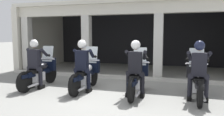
{
  "coord_description": "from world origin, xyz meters",
  "views": [
    {
      "loc": [
        1.89,
        -5.93,
        1.71
      ],
      "look_at": [
        0.0,
        0.34,
        1.02
      ],
      "focal_mm": 34.49,
      "sensor_mm": 36.0,
      "label": 1
    }
  ],
  "objects_px": {
    "motorcycle_center_left": "(86,74)",
    "police_officer_far_right": "(199,66)",
    "police_officer_center_right": "(136,64)",
    "motorcycle_far_left": "(41,72)",
    "police_officer_far_left": "(35,60)",
    "motorcycle_far_right": "(197,80)",
    "police_officer_center_left": "(82,61)",
    "motorcycle_center_right": "(137,77)"
  },
  "relations": [
    {
      "from": "motorcycle_center_left",
      "to": "police_officer_center_left",
      "type": "bearing_deg",
      "value": -88.64
    },
    {
      "from": "police_officer_center_right",
      "to": "motorcycle_far_left",
      "type": "bearing_deg",
      "value": 173.73
    },
    {
      "from": "motorcycle_far_left",
      "to": "motorcycle_far_right",
      "type": "distance_m",
      "value": 4.9
    },
    {
      "from": "police_officer_far_right",
      "to": "police_officer_center_left",
      "type": "bearing_deg",
      "value": 179.43
    },
    {
      "from": "police_officer_center_right",
      "to": "motorcycle_center_left",
      "type": "bearing_deg",
      "value": 166.64
    },
    {
      "from": "police_officer_center_left",
      "to": "motorcycle_far_right",
      "type": "bearing_deg",
      "value": 6.94
    },
    {
      "from": "motorcycle_far_left",
      "to": "police_officer_far_right",
      "type": "distance_m",
      "value": 4.93
    },
    {
      "from": "police_officer_center_left",
      "to": "police_officer_center_right",
      "type": "height_order",
      "value": "same"
    },
    {
      "from": "motorcycle_far_left",
      "to": "motorcycle_far_right",
      "type": "xyz_separation_m",
      "value": [
        4.9,
        0.08,
        0.0
      ]
    },
    {
      "from": "motorcycle_center_left",
      "to": "motorcycle_far_left",
      "type": "bearing_deg",
      "value": -176.46
    },
    {
      "from": "motorcycle_far_left",
      "to": "motorcycle_center_right",
      "type": "xyz_separation_m",
      "value": [
        3.27,
        -0.02,
        0.0
      ]
    },
    {
      "from": "police_officer_center_left",
      "to": "police_officer_far_right",
      "type": "height_order",
      "value": "same"
    },
    {
      "from": "police_officer_far_left",
      "to": "police_officer_center_left",
      "type": "relative_size",
      "value": 1.0
    },
    {
      "from": "police_officer_far_left",
      "to": "motorcycle_far_right",
      "type": "distance_m",
      "value": 4.94
    },
    {
      "from": "police_officer_center_right",
      "to": "police_officer_far_right",
      "type": "height_order",
      "value": "same"
    },
    {
      "from": "police_officer_far_left",
      "to": "police_officer_center_left",
      "type": "xyz_separation_m",
      "value": [
        1.63,
        0.05,
        0.0
      ]
    },
    {
      "from": "motorcycle_far_left",
      "to": "police_officer_center_left",
      "type": "xyz_separation_m",
      "value": [
        1.63,
        -0.23,
        0.44
      ]
    },
    {
      "from": "motorcycle_center_left",
      "to": "motorcycle_center_right",
      "type": "xyz_separation_m",
      "value": [
        1.63,
        -0.08,
        0.0
      ]
    },
    {
      "from": "police_officer_center_left",
      "to": "police_officer_far_right",
      "type": "distance_m",
      "value": 3.27
    },
    {
      "from": "motorcycle_far_left",
      "to": "police_officer_center_right",
      "type": "bearing_deg",
      "value": -12.84
    },
    {
      "from": "police_officer_center_left",
      "to": "motorcycle_center_right",
      "type": "xyz_separation_m",
      "value": [
        1.64,
        0.21,
        -0.44
      ]
    },
    {
      "from": "police_officer_far_left",
      "to": "motorcycle_center_right",
      "type": "height_order",
      "value": "police_officer_far_left"
    },
    {
      "from": "motorcycle_center_right",
      "to": "police_officer_center_right",
      "type": "xyz_separation_m",
      "value": [
        -0.0,
        -0.28,
        0.44
      ]
    },
    {
      "from": "motorcycle_center_right",
      "to": "motorcycle_far_right",
      "type": "bearing_deg",
      "value": 2.49
    },
    {
      "from": "motorcycle_center_left",
      "to": "police_officer_far_right",
      "type": "xyz_separation_m",
      "value": [
        3.27,
        -0.26,
        0.44
      ]
    },
    {
      "from": "motorcycle_far_left",
      "to": "motorcycle_far_right",
      "type": "relative_size",
      "value": 1.0
    },
    {
      "from": "motorcycle_far_left",
      "to": "police_officer_far_left",
      "type": "relative_size",
      "value": 1.29
    },
    {
      "from": "police_officer_center_right",
      "to": "police_officer_center_left",
      "type": "bearing_deg",
      "value": 176.39
    },
    {
      "from": "motorcycle_far_right",
      "to": "police_officer_far_right",
      "type": "distance_m",
      "value": 0.52
    },
    {
      "from": "motorcycle_center_left",
      "to": "motorcycle_center_right",
      "type": "relative_size",
      "value": 1.0
    },
    {
      "from": "police_officer_far_left",
      "to": "police_officer_far_right",
      "type": "relative_size",
      "value": 1.0
    },
    {
      "from": "police_officer_center_left",
      "to": "motorcycle_center_right",
      "type": "height_order",
      "value": "police_officer_center_left"
    },
    {
      "from": "police_officer_far_left",
      "to": "motorcycle_center_left",
      "type": "relative_size",
      "value": 0.78
    },
    {
      "from": "motorcycle_far_left",
      "to": "motorcycle_center_right",
      "type": "distance_m",
      "value": 3.27
    },
    {
      "from": "motorcycle_far_left",
      "to": "motorcycle_center_right",
      "type": "relative_size",
      "value": 1.0
    },
    {
      "from": "motorcycle_far_right",
      "to": "motorcycle_center_left",
      "type": "bearing_deg",
      "value": 179.43
    },
    {
      "from": "motorcycle_center_left",
      "to": "motorcycle_center_right",
      "type": "distance_m",
      "value": 1.64
    },
    {
      "from": "police_officer_center_left",
      "to": "police_officer_far_right",
      "type": "relative_size",
      "value": 1.0
    },
    {
      "from": "police_officer_far_right",
      "to": "motorcycle_far_right",
      "type": "bearing_deg",
      "value": 88.8
    },
    {
      "from": "motorcycle_center_right",
      "to": "motorcycle_center_left",
      "type": "bearing_deg",
      "value": 176.39
    },
    {
      "from": "motorcycle_center_left",
      "to": "police_officer_center_right",
      "type": "bearing_deg",
      "value": -10.82
    },
    {
      "from": "police_officer_center_right",
      "to": "police_officer_far_right",
      "type": "relative_size",
      "value": 1.0
    }
  ]
}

